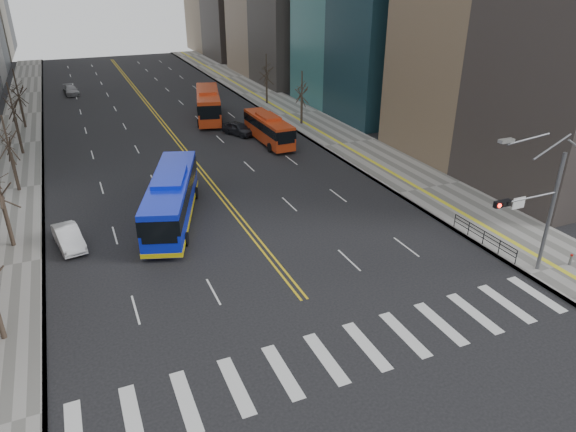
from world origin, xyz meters
The scene contains 15 objects.
ground centered at (0.00, 0.00, 0.00)m, with size 220.00×220.00×0.00m, color black.
sidewalk_right centered at (17.50, 45.00, 0.07)m, with size 7.00×130.00×0.15m, color slate.
sidewalk_left centered at (-16.50, 45.00, 0.07)m, with size 5.00×130.00×0.15m, color slate.
crosswalk centered at (0.00, 0.00, 0.01)m, with size 26.70×4.00×0.01m.
centerline centered at (0.00, 55.00, 0.01)m, with size 0.55×100.00×0.01m.
signal_mast centered at (13.77, 2.00, 4.86)m, with size 5.37×0.37×9.39m.
pedestrian_railing centered at (14.30, 6.00, 0.82)m, with size 0.06×6.06×1.02m.
street_trees centered at (-7.18, 34.55, 4.87)m, with size 35.20×47.20×7.60m.
blue_bus centered at (-4.77, 18.76, 1.98)m, with size 6.85×13.24×3.77m.
red_bus_near centered at (9.37, 34.51, 1.78)m, with size 2.60×9.94×3.18m.
red_bus_far centered at (6.04, 47.39, 2.13)m, with size 5.68×12.53×3.85m.
car_white centered at (-12.38, 17.48, 0.72)m, with size 1.52×4.36×1.44m, color white.
car_dark_mid centered at (7.24, 38.77, 0.77)m, with size 1.81×4.50×1.53m, color black.
car_silver centered at (-9.86, 70.19, 0.70)m, with size 1.97×4.84×1.40m, color gray.
car_dark_far centered at (10.38, 62.70, 0.65)m, with size 2.15×4.66×1.30m, color black.
Camera 1 is at (-10.92, -17.66, 17.49)m, focal length 32.00 mm.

